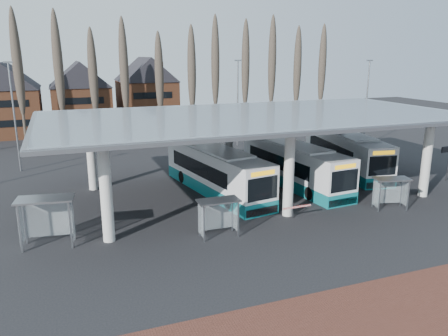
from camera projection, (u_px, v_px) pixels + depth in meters
name	position (u px, v px, depth m)	size (l,w,h in m)	color
ground	(306.00, 228.00, 27.88)	(140.00, 140.00, 0.00)	black
station_canopy	(255.00, 122.00, 33.68)	(32.00, 16.00, 6.34)	silver
poplar_row	(173.00, 71.00, 55.52)	(45.10, 1.10, 14.50)	#473D33
townhouse_row	(44.00, 90.00, 60.77)	(36.80, 10.30, 12.25)	brown
lamp_post_a	(14.00, 115.00, 40.24)	(0.80, 0.16, 10.17)	slate
lamp_post_b	(238.00, 101.00, 52.12)	(0.80, 0.16, 10.17)	slate
lamp_post_c	(367.00, 102.00, 51.51)	(0.80, 0.16, 10.17)	slate
bus_1	(216.00, 171.00, 34.93)	(4.80, 13.24, 3.60)	silver
bus_2	(293.00, 165.00, 37.01)	(3.80, 12.97, 3.55)	silver
bus_3	(345.00, 152.00, 41.72)	(4.84, 13.31, 3.62)	silver
shelter_0	(46.00, 210.00, 24.95)	(3.32, 2.01, 2.90)	gray
shelter_1	(218.00, 209.00, 26.32)	(2.54, 1.29, 2.34)	gray
shelter_2	(391.00, 186.00, 31.07)	(2.70, 1.82, 2.29)	gray
barrier	(296.00, 208.00, 29.16)	(2.14, 0.60, 1.07)	black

